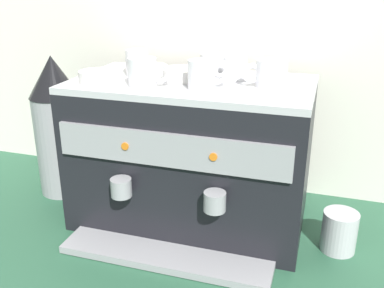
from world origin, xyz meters
name	(u,v)px	position (x,y,z in m)	size (l,w,h in m)	color
ground_plane	(192,216)	(0.00, 0.00, 0.00)	(4.00, 4.00, 0.00)	#28563D
tiled_backsplash_wall	(218,39)	(0.00, 0.29, 0.51)	(2.80, 0.03, 1.02)	silver
espresso_machine	(192,154)	(0.00, 0.00, 0.21)	(0.67, 0.49, 0.43)	black
ceramic_cup_0	(136,63)	(-0.18, 0.02, 0.47)	(0.09, 0.08, 0.08)	white
ceramic_cup_1	(234,68)	(0.11, 0.05, 0.47)	(0.09, 0.08, 0.06)	white
ceramic_cup_2	(270,73)	(0.22, 0.00, 0.47)	(0.12, 0.08, 0.07)	white
ceramic_cup_3	(203,75)	(0.05, -0.08, 0.47)	(0.10, 0.08, 0.07)	white
ceramic_cup_4	(144,72)	(-0.10, -0.10, 0.47)	(0.12, 0.08, 0.07)	white
ceramic_cup_5	(214,64)	(0.04, 0.11, 0.46)	(0.10, 0.09, 0.06)	white
ceramic_bowl_0	(184,74)	(-0.03, 0.01, 0.45)	(0.12, 0.12, 0.03)	white
ceramic_bowl_1	(99,77)	(-0.24, -0.09, 0.45)	(0.11, 0.11, 0.03)	white
coffee_grinder	(58,125)	(-0.48, 0.04, 0.24)	(0.16, 0.16, 0.47)	#939399
milk_pitcher	(339,231)	(0.44, -0.05, 0.06)	(0.10, 0.10, 0.11)	#B7B7BC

